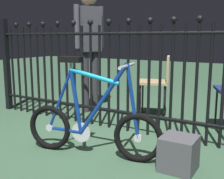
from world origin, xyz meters
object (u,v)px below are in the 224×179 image
object	(u,v)px
bicycle	(91,124)
display_crate	(179,153)
chair_tan	(159,79)
person_visitor	(89,39)

from	to	relation	value
bicycle	display_crate	size ratio (longest dim) A/B	4.59
chair_tan	person_visitor	bearing A→B (deg)	-169.53
chair_tan	display_crate	bearing A→B (deg)	-62.13
bicycle	person_visitor	xyz separation A→B (m)	(-0.92, 1.28, 0.73)
chair_tan	person_visitor	distance (m)	1.11
person_visitor	display_crate	world-z (taller)	person_visitor
bicycle	chair_tan	distance (m)	1.48
person_visitor	display_crate	bearing A→B (deg)	-34.75
chair_tan	person_visitor	xyz separation A→B (m)	(-0.97, -0.18, 0.51)
chair_tan	bicycle	bearing A→B (deg)	-91.94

